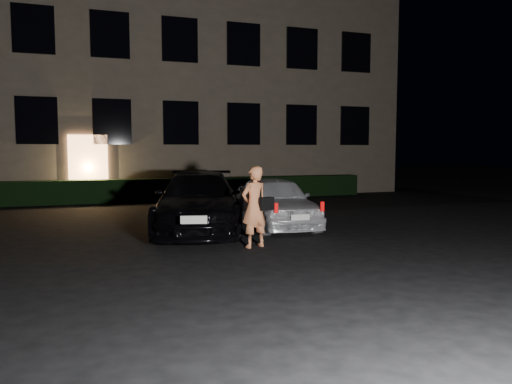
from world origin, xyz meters
name	(u,v)px	position (x,y,z in m)	size (l,w,h in m)	color
ground	(291,253)	(0.00, 0.00, 0.00)	(80.00, 80.00, 0.00)	black
building	(163,62)	(0.00, 14.99, 6.00)	(20.00, 8.11, 12.00)	#675B49
hedge	(184,189)	(0.00, 10.50, 0.42)	(15.00, 0.70, 0.85)	black
sedan	(199,201)	(-1.07, 3.20, 0.71)	(3.18, 5.22, 1.41)	black
hatch	(275,201)	(0.90, 3.10, 0.65)	(1.82, 3.91, 1.30)	silver
man	(255,207)	(-0.48, 0.75, 0.83)	(0.76, 0.56, 1.65)	#FB8F57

